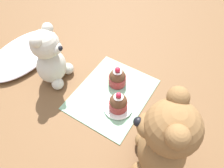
# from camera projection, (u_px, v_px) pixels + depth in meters

# --- Properties ---
(ground_plane) EXTENTS (4.00, 4.00, 0.00)m
(ground_plane) POSITION_uv_depth(u_px,v_px,m) (112.00, 94.00, 0.73)
(ground_plane) COLOR brown
(knitted_placemat) EXTENTS (0.28, 0.23, 0.01)m
(knitted_placemat) POSITION_uv_depth(u_px,v_px,m) (112.00, 94.00, 0.72)
(knitted_placemat) COLOR #8EBC99
(knitted_placemat) RESTS_ON ground_plane
(tulle_cloth) EXTENTS (0.32, 0.18, 0.03)m
(tulle_cloth) POSITION_uv_depth(u_px,v_px,m) (24.00, 54.00, 0.83)
(tulle_cloth) COLOR silver
(tulle_cloth) RESTS_ON ground_plane
(teddy_bear_cream) EXTENTS (0.12, 0.12, 0.21)m
(teddy_bear_cream) POSITION_uv_depth(u_px,v_px,m) (50.00, 58.00, 0.70)
(teddy_bear_cream) COLOR beige
(teddy_bear_cream) RESTS_ON ground_plane
(teddy_bear_tan) EXTENTS (0.16, 0.16, 0.27)m
(teddy_bear_tan) POSITION_uv_depth(u_px,v_px,m) (164.00, 142.00, 0.49)
(teddy_bear_tan) COLOR olive
(teddy_bear_tan) RESTS_ON ground_plane
(cupcake_near_cream_bear) EXTENTS (0.06, 0.06, 0.08)m
(cupcake_near_cream_bear) POSITION_uv_depth(u_px,v_px,m) (117.00, 78.00, 0.73)
(cupcake_near_cream_bear) COLOR #993333
(cupcake_near_cream_bear) RESTS_ON knitted_placemat
(saucer_plate) EXTENTS (0.09, 0.09, 0.01)m
(saucer_plate) POSITION_uv_depth(u_px,v_px,m) (118.00, 107.00, 0.69)
(saucer_plate) COLOR white
(saucer_plate) RESTS_ON knitted_placemat
(cupcake_near_tan_bear) EXTENTS (0.06, 0.06, 0.07)m
(cupcake_near_tan_bear) POSITION_uv_depth(u_px,v_px,m) (118.00, 103.00, 0.66)
(cupcake_near_tan_bear) COLOR #993333
(cupcake_near_tan_bear) RESTS_ON saucer_plate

